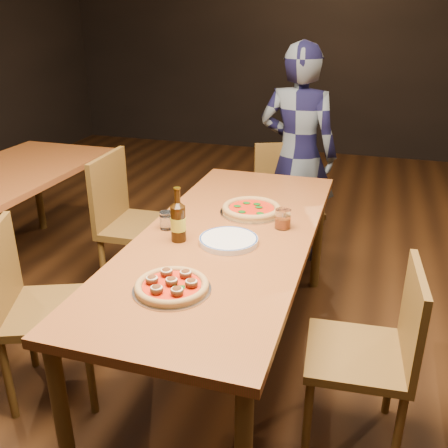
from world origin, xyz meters
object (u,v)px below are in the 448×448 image
(chair_main_nw, at_px, (52,309))
(beer_bottle, at_px, (178,222))
(pizza_meatball, at_px, (172,286))
(table_main, at_px, (227,247))
(water_glass, at_px, (167,220))
(diner, at_px, (297,155))
(pizza_margherita, at_px, (252,209))
(chair_main_e, at_px, (357,353))
(chair_end, at_px, (288,206))
(chair_main_sw, at_px, (142,226))
(plate_stack, at_px, (229,240))
(amber_glass, at_px, (283,219))

(chair_main_nw, distance_m, beer_bottle, 0.72)
(beer_bottle, bearing_deg, pizza_meatball, -71.46)
(table_main, relative_size, water_glass, 23.36)
(water_glass, relative_size, diner, 0.05)
(pizza_margherita, distance_m, water_glass, 0.47)
(pizza_margherita, xyz_separation_m, water_glass, (-0.35, -0.32, 0.02))
(chair_main_nw, bearing_deg, water_glass, -68.17)
(pizza_meatball, distance_m, pizza_margherita, 0.87)
(pizza_margherita, bearing_deg, table_main, -98.99)
(table_main, xyz_separation_m, diner, (0.11, 1.40, 0.10))
(chair_main_e, height_order, pizza_margherita, chair_main_e)
(water_glass, height_order, diner, diner)
(chair_end, height_order, water_glass, chair_end)
(pizza_meatball, height_order, diner, diner)
(chair_main_e, relative_size, pizza_margherita, 2.63)
(chair_end, xyz_separation_m, pizza_meatball, (-0.14, -1.78, 0.32))
(chair_main_sw, height_order, pizza_meatball, chair_main_sw)
(pizza_meatball, relative_size, water_glass, 3.53)
(beer_bottle, relative_size, diner, 0.16)
(chair_main_sw, distance_m, pizza_meatball, 1.31)
(chair_main_nw, height_order, chair_main_sw, chair_main_sw)
(beer_bottle, bearing_deg, chair_end, 78.29)
(pizza_meatball, distance_m, beer_bottle, 0.46)
(chair_main_sw, height_order, chair_main_e, chair_main_sw)
(plate_stack, bearing_deg, diner, 87.40)
(chair_main_nw, relative_size, pizza_margherita, 2.73)
(amber_glass, bearing_deg, table_main, -148.94)
(table_main, relative_size, chair_main_nw, 2.20)
(plate_stack, height_order, beer_bottle, beer_bottle)
(pizza_meatball, distance_m, diner, 1.97)
(water_glass, bearing_deg, beer_bottle, -46.10)
(chair_main_sw, height_order, pizza_margherita, chair_main_sw)
(chair_main_sw, bearing_deg, water_glass, -144.95)
(chair_end, relative_size, amber_glass, 9.39)
(plate_stack, relative_size, amber_glass, 2.81)
(chair_main_sw, bearing_deg, chair_main_nw, 177.38)
(water_glass, xyz_separation_m, diner, (0.41, 1.43, -0.01))
(table_main, xyz_separation_m, beer_bottle, (-0.19, -0.14, 0.16))
(pizza_meatball, bearing_deg, pizza_margherita, 83.74)
(chair_main_sw, bearing_deg, chair_end, -51.29)
(pizza_meatball, bearing_deg, chair_end, 85.62)
(water_glass, bearing_deg, plate_stack, -11.99)
(chair_main_e, bearing_deg, table_main, -121.10)
(chair_main_sw, distance_m, diner, 1.24)
(chair_main_sw, xyz_separation_m, amber_glass, (0.96, -0.37, 0.31))
(amber_glass, height_order, diner, diner)
(beer_bottle, distance_m, water_glass, 0.16)
(pizza_margherita, relative_size, beer_bottle, 1.32)
(chair_main_nw, xyz_separation_m, pizza_margherita, (0.77, 0.73, 0.32))
(table_main, height_order, chair_main_sw, chair_main_sw)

